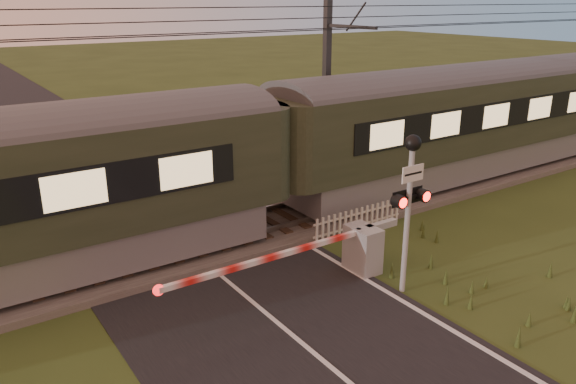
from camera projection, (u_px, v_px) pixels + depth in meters
ground at (340, 376)px, 9.91m from camera, size 160.00×160.00×0.00m
road at (349, 382)px, 9.73m from camera, size 6.00×140.00×0.03m
track_bed at (186, 245)px, 14.97m from camera, size 140.00×3.40×0.39m
overhead_wires at (172, 25)px, 13.12m from camera, size 120.00×0.62×0.62m
train at (269, 154)px, 15.67m from camera, size 41.19×2.84×3.84m
boom_gate at (355, 249)px, 13.42m from camera, size 6.32×0.88×1.17m
crossing_signal at (410, 187)px, 11.97m from camera, size 0.93×0.37×3.64m
picket_fence at (359, 221)px, 15.71m from camera, size 3.13×0.07×0.80m
catenary_mast at (328, 84)px, 18.96m from camera, size 0.22×2.46×6.84m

